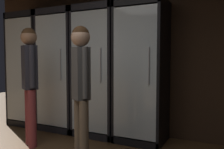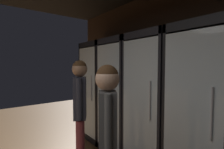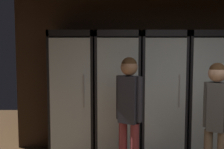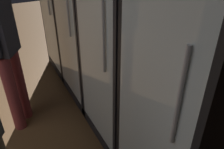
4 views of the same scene
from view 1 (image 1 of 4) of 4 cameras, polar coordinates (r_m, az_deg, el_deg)
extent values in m
cube|color=#382619|center=(3.98, 5.57, 6.26)|extent=(6.00, 0.06, 2.80)
cube|color=black|center=(4.96, -16.24, 1.32)|extent=(0.70, 0.04, 2.05)
cube|color=black|center=(5.00, -21.23, 1.23)|extent=(0.04, 0.60, 2.05)
cube|color=black|center=(4.53, -15.59, 1.11)|extent=(0.04, 0.60, 2.05)
cube|color=black|center=(4.82, -18.80, 12.85)|extent=(0.70, 0.60, 0.10)
cube|color=black|center=(4.90, -18.31, -10.31)|extent=(0.70, 0.60, 0.10)
cube|color=white|center=(4.94, -16.48, 1.30)|extent=(0.62, 0.02, 1.81)
cube|color=silver|center=(4.56, -21.15, 1.01)|extent=(0.62, 0.02, 1.81)
cylinder|color=#B2B2B7|center=(4.38, -19.57, 2.28)|extent=(0.02, 0.02, 0.50)
cube|color=silver|center=(4.88, -18.32, -9.51)|extent=(0.60, 0.52, 0.02)
cylinder|color=black|center=(4.95, -19.77, -8.13)|extent=(0.08, 0.08, 0.19)
cylinder|color=black|center=(4.93, -19.80, -6.59)|extent=(0.03, 0.03, 0.08)
cylinder|color=#B2332D|center=(4.96, -19.76, -8.35)|extent=(0.08, 0.08, 0.05)
cylinder|color=black|center=(4.74, -17.33, -8.50)|extent=(0.07, 0.07, 0.21)
cylinder|color=black|center=(4.72, -17.36, -6.89)|extent=(0.02, 0.02, 0.06)
cylinder|color=#2D2D33|center=(4.75, -17.32, -8.82)|extent=(0.07, 0.07, 0.07)
cube|color=silver|center=(4.78, -18.47, -2.48)|extent=(0.60, 0.52, 0.02)
cylinder|color=gray|center=(4.89, -20.36, -1.00)|extent=(0.07, 0.07, 0.22)
cylinder|color=gray|center=(4.88, -20.40, 0.82)|extent=(0.02, 0.02, 0.09)
cylinder|color=beige|center=(4.89, -20.35, -1.13)|extent=(0.08, 0.08, 0.06)
cylinder|color=black|center=(4.75, -18.89, -1.12)|extent=(0.07, 0.07, 0.22)
cylinder|color=black|center=(4.74, -18.93, 0.66)|extent=(0.02, 0.02, 0.08)
cylinder|color=#B2332D|center=(4.75, -18.89, -1.07)|extent=(0.08, 0.08, 0.07)
cylinder|color=#9EAD99|center=(4.65, -16.42, -1.24)|extent=(0.07, 0.07, 0.21)
cylinder|color=#9EAD99|center=(4.64, -16.46, 0.60)|extent=(0.03, 0.03, 0.09)
cylinder|color=beige|center=(4.65, -16.42, -1.19)|extent=(0.07, 0.07, 0.06)
cube|color=silver|center=(4.76, -18.63, 4.73)|extent=(0.60, 0.52, 0.02)
cylinder|color=black|center=(4.88, -20.56, 5.99)|extent=(0.07, 0.07, 0.21)
cylinder|color=black|center=(4.89, -20.60, 7.69)|extent=(0.02, 0.02, 0.08)
cylinder|color=beige|center=(4.88, -20.56, 5.98)|extent=(0.07, 0.07, 0.07)
cylinder|color=brown|center=(4.74, -18.70, 6.23)|extent=(0.06, 0.06, 0.23)
cylinder|color=brown|center=(4.75, -18.74, 8.04)|extent=(0.02, 0.02, 0.07)
cylinder|color=#2D2D33|center=(4.74, -18.69, 5.83)|extent=(0.07, 0.07, 0.08)
cylinder|color=black|center=(4.60, -16.98, 6.25)|extent=(0.07, 0.07, 0.22)
cylinder|color=black|center=(4.61, -17.01, 8.04)|extent=(0.03, 0.03, 0.07)
cylinder|color=#B2332D|center=(4.60, -16.97, 6.13)|extent=(0.08, 0.08, 0.08)
cube|color=black|center=(4.50, -9.44, 1.18)|extent=(0.70, 0.04, 2.05)
cube|color=black|center=(4.49, -14.98, 1.09)|extent=(0.04, 0.60, 2.05)
cube|color=black|center=(4.08, -8.00, 0.92)|extent=(0.04, 0.60, 2.05)
cube|color=black|center=(4.34, -11.84, 14.00)|extent=(0.70, 0.60, 0.10)
cube|color=black|center=(4.43, -11.48, -11.70)|extent=(0.70, 0.60, 0.10)
cube|color=white|center=(4.48, -9.66, 1.16)|extent=(0.62, 0.02, 1.81)
cube|color=silver|center=(4.05, -14.21, 0.82)|extent=(0.62, 0.02, 1.81)
cylinder|color=#B2B2B7|center=(3.89, -12.13, 2.25)|extent=(0.02, 0.02, 0.50)
cube|color=silver|center=(4.41, -11.50, -10.82)|extent=(0.60, 0.52, 0.02)
cylinder|color=black|center=(4.53, -13.35, -9.14)|extent=(0.08, 0.08, 0.19)
cylinder|color=black|center=(4.50, -13.37, -7.49)|extent=(0.02, 0.02, 0.08)
cylinder|color=white|center=(4.53, -13.35, -9.04)|extent=(0.08, 0.08, 0.05)
cylinder|color=black|center=(4.42, -11.31, -9.16)|extent=(0.07, 0.07, 0.23)
cylinder|color=black|center=(4.39, -11.34, -7.28)|extent=(0.02, 0.02, 0.07)
cylinder|color=#B2332D|center=(4.42, -11.31, -9.47)|extent=(0.07, 0.07, 0.07)
cylinder|color=#336B38|center=(4.23, -9.63, -9.92)|extent=(0.07, 0.07, 0.20)
cylinder|color=#336B38|center=(4.20, -9.65, -8.12)|extent=(0.02, 0.02, 0.07)
cylinder|color=beige|center=(4.23, -9.62, -10.05)|extent=(0.07, 0.07, 0.06)
cube|color=silver|center=(4.30, -11.60, -3.05)|extent=(0.60, 0.52, 0.02)
cylinder|color=brown|center=(4.35, -13.50, -1.35)|extent=(0.07, 0.07, 0.23)
cylinder|color=brown|center=(4.34, -13.53, 0.65)|extent=(0.02, 0.02, 0.07)
cylinder|color=#2D2D33|center=(4.35, -13.50, -1.31)|extent=(0.07, 0.07, 0.09)
cylinder|color=#194723|center=(4.17, -10.15, -1.79)|extent=(0.07, 0.07, 0.20)
cylinder|color=#194723|center=(4.16, -10.17, 0.06)|extent=(0.02, 0.02, 0.07)
cylinder|color=#B2332D|center=(4.17, -10.15, -1.93)|extent=(0.07, 0.07, 0.05)
cube|color=silver|center=(4.27, -11.71, 4.97)|extent=(0.60, 0.52, 0.02)
cylinder|color=#336B38|center=(4.39, -14.40, 6.24)|extent=(0.07, 0.07, 0.19)
cylinder|color=#336B38|center=(4.40, -14.43, 8.11)|extent=(0.02, 0.02, 0.10)
cylinder|color=white|center=(4.39, -14.40, 5.95)|extent=(0.07, 0.07, 0.07)
cylinder|color=#9EAD99|center=(4.34, -12.53, 6.60)|extent=(0.07, 0.07, 0.24)
cylinder|color=#9EAD99|center=(4.35, -12.56, 8.64)|extent=(0.02, 0.02, 0.07)
cylinder|color=beige|center=(4.34, -12.53, 6.51)|extent=(0.07, 0.07, 0.08)
cylinder|color=black|center=(4.20, -11.08, 6.61)|extent=(0.07, 0.07, 0.22)
cylinder|color=black|center=(4.21, -11.11, 8.65)|extent=(0.02, 0.02, 0.08)
cylinder|color=#2D2D33|center=(4.20, -11.08, 6.69)|extent=(0.07, 0.07, 0.07)
cylinder|color=gray|center=(4.12, -9.31, 6.74)|extent=(0.07, 0.07, 0.23)
cylinder|color=gray|center=(4.13, -9.33, 8.83)|extent=(0.02, 0.02, 0.07)
cylinder|color=#B2332D|center=(4.12, -9.30, 6.66)|extent=(0.07, 0.07, 0.07)
cube|color=black|center=(4.12, -1.22, 0.99)|extent=(0.70, 0.04, 2.05)
cube|color=black|center=(4.04, -7.25, 0.91)|extent=(0.04, 0.60, 2.05)
cube|color=black|center=(3.72, 1.27, 0.68)|extent=(0.04, 0.60, 2.05)
cube|color=black|center=(3.94, -3.22, 15.12)|extent=(0.70, 0.60, 0.10)
cube|color=black|center=(4.04, -3.12, -13.16)|extent=(0.70, 0.60, 0.10)
cube|color=white|center=(4.09, -1.42, 0.97)|extent=(0.62, 0.02, 1.81)
cube|color=silver|center=(3.62, -5.46, 0.58)|extent=(0.62, 0.02, 1.81)
cylinder|color=#B2B2B7|center=(3.49, -2.75, 2.16)|extent=(0.02, 0.02, 0.50)
cube|color=silver|center=(4.02, -3.12, -12.21)|extent=(0.60, 0.52, 0.02)
cylinder|color=#194723|center=(4.10, -4.66, -10.09)|extent=(0.07, 0.07, 0.23)
cylinder|color=#194723|center=(4.07, -4.67, -7.97)|extent=(0.02, 0.02, 0.08)
cylinder|color=tan|center=(4.10, -4.66, -10.08)|extent=(0.08, 0.08, 0.08)
cylinder|color=gray|center=(3.93, -1.05, -10.67)|extent=(0.07, 0.07, 0.24)
cylinder|color=gray|center=(3.90, -1.05, -8.55)|extent=(0.02, 0.02, 0.06)
cylinder|color=tan|center=(3.93, -1.05, -10.75)|extent=(0.07, 0.07, 0.07)
cube|color=silver|center=(3.90, -3.15, -3.69)|extent=(0.60, 0.52, 0.02)
cylinder|color=#336B38|center=(3.99, -6.09, -2.06)|extent=(0.07, 0.07, 0.19)
cylinder|color=#336B38|center=(3.98, -6.11, 0.00)|extent=(0.03, 0.03, 0.10)
cylinder|color=beige|center=(3.99, -6.09, -1.95)|extent=(0.07, 0.07, 0.07)
cylinder|color=gray|center=(3.94, -4.03, -2.04)|extent=(0.07, 0.07, 0.20)
cylinder|color=gray|center=(3.92, -4.04, 0.07)|extent=(0.03, 0.03, 0.09)
cylinder|color=#2D2D33|center=(3.94, -4.03, -2.26)|extent=(0.07, 0.07, 0.08)
cylinder|color=black|center=(3.81, -2.39, -2.15)|extent=(0.07, 0.07, 0.21)
cylinder|color=black|center=(3.79, -2.40, 0.09)|extent=(0.02, 0.02, 0.09)
cylinder|color=tan|center=(3.81, -2.39, -2.46)|extent=(0.08, 0.08, 0.06)
cylinder|color=gray|center=(3.81, -0.08, -2.01)|extent=(0.06, 0.06, 0.23)
cylinder|color=gray|center=(3.79, -0.08, 0.17)|extent=(0.02, 0.02, 0.06)
cylinder|color=white|center=(3.81, -0.08, -2.37)|extent=(0.07, 0.07, 0.09)
cube|color=silver|center=(3.87, -3.19, 5.18)|extent=(0.60, 0.52, 0.02)
cylinder|color=#9EAD99|center=(3.96, -5.10, 6.99)|extent=(0.07, 0.07, 0.24)
cylinder|color=#9EAD99|center=(3.97, -5.12, 9.43)|extent=(0.02, 0.02, 0.10)
cylinder|color=#B2332D|center=(3.96, -5.10, 6.50)|extent=(0.07, 0.07, 0.07)
cylinder|color=#336B38|center=(3.81, -1.24, 6.93)|extent=(0.07, 0.07, 0.21)
cylinder|color=#336B38|center=(3.82, -1.24, 9.05)|extent=(0.03, 0.03, 0.07)
cylinder|color=#2D2D33|center=(3.81, -1.24, 7.07)|extent=(0.07, 0.07, 0.07)
cube|color=black|center=(3.83, 8.44, 0.74)|extent=(0.70, 0.04, 2.05)
cube|color=black|center=(3.69, 2.17, 0.66)|extent=(0.04, 0.60, 2.05)
cube|color=black|center=(3.47, 12.19, 0.37)|extent=(0.04, 0.60, 2.05)
cube|color=black|center=(3.64, 7.16, 16.04)|extent=(0.70, 0.60, 0.10)
cube|color=black|center=(3.75, 6.90, -14.54)|extent=(0.70, 0.60, 0.10)
cube|color=white|center=(3.80, 8.30, 0.71)|extent=(0.62, 0.02, 1.81)
cube|color=silver|center=(3.29, 5.32, 0.26)|extent=(0.62, 0.02, 1.81)
cylinder|color=#B2B2B7|center=(3.19, 8.70, 1.97)|extent=(0.02, 0.02, 0.50)
cube|color=silver|center=(3.73, 6.91, -13.52)|extent=(0.60, 0.52, 0.02)
cylinder|color=gray|center=(3.74, 3.27, -11.52)|extent=(0.07, 0.07, 0.23)
cylinder|color=gray|center=(3.70, 3.28, -9.10)|extent=(0.02, 0.02, 0.10)
cylinder|color=beige|center=(3.74, 3.27, -11.58)|extent=(0.07, 0.07, 0.07)
cylinder|color=black|center=(3.73, 5.95, -11.57)|extent=(0.06, 0.06, 0.22)
cylinder|color=black|center=(3.69, 5.97, -9.16)|extent=(0.02, 0.02, 0.10)
cylinder|color=tan|center=(3.73, 5.95, -11.42)|extent=(0.06, 0.06, 0.09)
cylinder|color=gray|center=(3.69, 8.05, -12.07)|extent=(0.07, 0.07, 0.19)
cylinder|color=gray|center=(3.65, 8.07, -10.11)|extent=(0.03, 0.03, 0.07)
cylinder|color=beige|center=(3.69, 8.05, -12.46)|extent=(0.07, 0.07, 0.07)
cylinder|color=#336B38|center=(3.63, 10.43, -12.05)|extent=(0.08, 0.08, 0.22)
cylinder|color=#336B38|center=(3.59, 10.46, -9.64)|extent=(0.02, 0.02, 0.09)
cylinder|color=white|center=(3.63, 10.43, -12.08)|extent=(0.08, 0.08, 0.08)
cube|color=silver|center=(3.62, 6.97, -6.70)|extent=(0.60, 0.52, 0.02)
cylinder|color=black|center=(3.65, 3.72, -4.95)|extent=(0.08, 0.08, 0.19)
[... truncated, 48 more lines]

